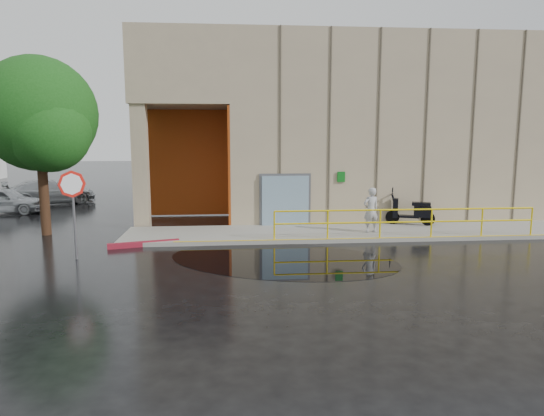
{
  "coord_description": "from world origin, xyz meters",
  "views": [
    {
      "loc": [
        -2.04,
        -13.46,
        3.79
      ],
      "look_at": [
        -0.59,
        3.0,
        1.29
      ],
      "focal_mm": 32.0,
      "sensor_mm": 36.0,
      "label": 1
    }
  ],
  "objects": [
    {
      "name": "car_a",
      "position": [
        -13.01,
        10.97,
        0.64
      ],
      "size": [
        3.79,
        1.59,
        1.28
      ],
      "primitive_type": "imported",
      "rotation": [
        0.0,
        0.0,
        1.55
      ],
      "color": "silver",
      "rests_on": "ground"
    },
    {
      "name": "sidewalk",
      "position": [
        4.0,
        4.5,
        0.07
      ],
      "size": [
        20.0,
        3.0,
        0.15
      ],
      "primitive_type": "cube",
      "color": "gray",
      "rests_on": "ground"
    },
    {
      "name": "person",
      "position": [
        3.24,
        4.14,
        1.0
      ],
      "size": [
        0.7,
        0.54,
        1.7
      ],
      "primitive_type": "imported",
      "rotation": [
        0.0,
        0.0,
        3.39
      ],
      "color": "#AEAEB3",
      "rests_on": "sidewalk"
    },
    {
      "name": "scooter",
      "position": [
        5.33,
        5.5,
        1.02
      ],
      "size": [
        2.0,
        1.27,
        1.51
      ],
      "rotation": [
        0.0,
        0.0,
        -0.37
      ],
      "color": "black",
      "rests_on": "sidewalk"
    },
    {
      "name": "ground",
      "position": [
        0.0,
        0.0,
        0.0
      ],
      "size": [
        120.0,
        120.0,
        0.0
      ],
      "primitive_type": "plane",
      "color": "black",
      "rests_on": "ground"
    },
    {
      "name": "puddle",
      "position": [
        -0.46,
        0.91,
        0.0
      ],
      "size": [
        8.17,
        6.54,
        0.01
      ],
      "primitive_type": "cube",
      "rotation": [
        0.0,
        0.0,
        -0.35
      ],
      "color": "black",
      "rests_on": "ground"
    },
    {
      "name": "building",
      "position": [
        5.1,
        10.98,
        4.21
      ],
      "size": [
        20.0,
        10.17,
        8.0
      ],
      "color": "tan",
      "rests_on": "ground"
    },
    {
      "name": "car_c",
      "position": [
        -11.91,
        14.03,
        0.68
      ],
      "size": [
        5.04,
        3.65,
        1.36
      ],
      "primitive_type": "imported",
      "rotation": [
        0.0,
        0.0,
        1.99
      ],
      "color": "#BABDC2",
      "rests_on": "ground"
    },
    {
      "name": "red_curb",
      "position": [
        -5.0,
        3.1,
        0.09
      ],
      "size": [
        2.37,
        0.79,
        0.18
      ],
      "primitive_type": "cube",
      "rotation": [
        0.0,
        0.0,
        0.26
      ],
      "color": "maroon",
      "rests_on": "ground"
    },
    {
      "name": "guardrail",
      "position": [
        4.25,
        3.15,
        0.68
      ],
      "size": [
        9.56,
        0.06,
        1.03
      ],
      "color": "yellow",
      "rests_on": "sidewalk"
    },
    {
      "name": "tree_near",
      "position": [
        -8.93,
        5.3,
        4.39
      ],
      "size": [
        4.25,
        4.25,
        6.69
      ],
      "rotation": [
        0.0,
        0.0,
        -0.4
      ],
      "color": "#321C10",
      "rests_on": "ground"
    },
    {
      "name": "stop_sign",
      "position": [
        -6.77,
        1.52,
        1.98
      ],
      "size": [
        0.7,
        0.5,
        2.74
      ],
      "rotation": [
        0.0,
        0.0,
        0.21
      ],
      "color": "slate",
      "rests_on": "ground"
    }
  ]
}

